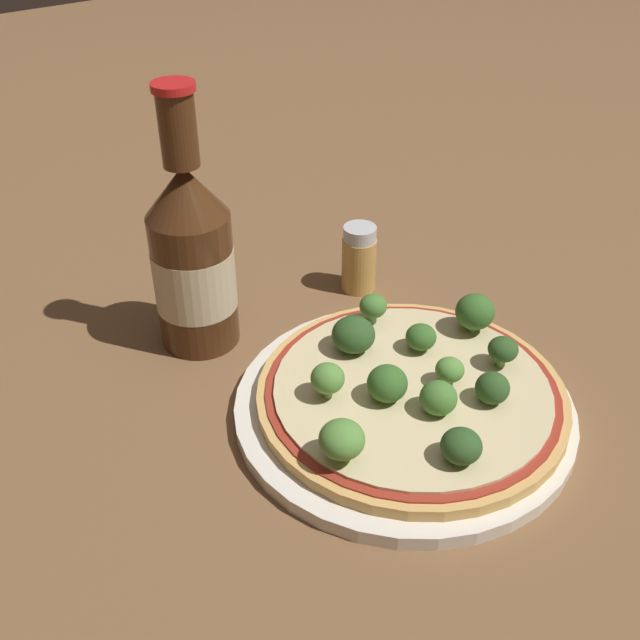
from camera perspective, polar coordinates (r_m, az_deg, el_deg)
name	(u,v)px	position (r m, az deg, el deg)	size (l,w,h in m)	color
ground_plane	(393,405)	(0.61, 5.57, -6.47)	(3.00, 3.00, 0.00)	brown
plate	(406,406)	(0.60, 6.58, -6.49)	(0.27, 0.27, 0.01)	silver
pizza	(411,393)	(0.59, 6.98, -5.56)	(0.24, 0.24, 0.01)	tan
broccoli_floret_0	(342,440)	(0.51, 1.68, -9.10)	(0.03, 0.03, 0.03)	#6B8E51
broccoli_floret_1	(373,306)	(0.64, 4.07, 1.03)	(0.02, 0.02, 0.03)	#6B8E51
broccoli_floret_2	(475,312)	(0.64, 11.73, 0.61)	(0.03, 0.03, 0.03)	#6B8E51
broccoli_floret_3	(355,334)	(0.61, 2.69, -1.07)	(0.04, 0.04, 0.03)	#6B8E51
broccoli_floret_4	(421,337)	(0.61, 7.70, -1.31)	(0.03, 0.03, 0.02)	#6B8E51
broccoli_floret_5	(461,446)	(0.52, 10.71, -9.42)	(0.03, 0.03, 0.02)	#6B8E51
broccoli_floret_6	(437,399)	(0.56, 8.94, -5.93)	(0.03, 0.03, 0.03)	#6B8E51
broccoli_floret_7	(503,350)	(0.61, 13.77, -2.21)	(0.02, 0.02, 0.03)	#6B8E51
broccoli_floret_8	(450,370)	(0.58, 9.85, -3.78)	(0.02, 0.02, 0.02)	#6B8E51
broccoli_floret_9	(492,388)	(0.57, 13.00, -5.09)	(0.03, 0.03, 0.03)	#6B8E51
broccoli_floret_10	(387,384)	(0.56, 5.15, -4.85)	(0.03, 0.03, 0.03)	#6B8E51
broccoli_floret_11	(328,379)	(0.56, 0.58, -4.49)	(0.03, 0.03, 0.03)	#6B8E51
beer_bottle	(192,257)	(0.64, -9.70, 4.77)	(0.07, 0.07, 0.23)	#472814
pepper_shaker	(359,259)	(0.73, 2.99, 4.68)	(0.03, 0.03, 0.07)	tan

